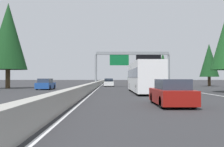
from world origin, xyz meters
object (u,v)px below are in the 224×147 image
conifer_left_near (8,36)px  conifer_right_mid (209,60)px  box_truck_near_right (132,78)px  conifer_right_far (163,65)px  bus_mid_right (144,76)px  oncoming_near (46,84)px  sedan_distant_b (171,93)px  sign_gantry_overhead (133,59)px  sedan_distant_a (109,83)px

conifer_left_near → conifer_right_mid: bearing=-73.0°
box_truck_near_right → conifer_right_far: 15.64m
bus_mid_right → conifer_right_mid: 27.15m
oncoming_near → sedan_distant_b: bearing=30.2°
bus_mid_right → conifer_right_far: conifer_right_far is taller
conifer_left_near → conifer_right_far: bearing=-44.8°
sign_gantry_overhead → oncoming_near: sign_gantry_overhead is taller
sedan_distant_a → oncoming_near: 15.57m
sedan_distant_b → conifer_right_far: bearing=-11.1°
oncoming_near → box_truck_near_right: bearing=161.4°
box_truck_near_right → conifer_right_mid: bearing=-160.1°
sedan_distant_b → sedan_distant_a: bearing=6.1°
oncoming_near → conifer_right_far: 40.22m
conifer_right_mid → conifer_right_far: 19.51m
box_truck_near_right → conifer_right_far: size_ratio=1.05×
conifer_right_far → sign_gantry_overhead: bearing=157.8°
sign_gantry_overhead → bus_mid_right: bearing=178.5°
sedan_distant_b → conifer_right_far: 54.94m
conifer_left_near → sedan_distant_a: bearing=-58.0°
bus_mid_right → conifer_right_mid: conifer_right_mid is taller
conifer_right_mid → conifer_left_near: bearing=107.0°
sedan_distant_a → conifer_right_mid: 19.59m
oncoming_near → conifer_left_near: size_ratio=0.34×
sedan_distant_b → conifer_right_far: conifer_right_far is taller
conifer_right_far → conifer_left_near: size_ratio=0.63×
box_truck_near_right → conifer_left_near: (-43.00, 22.29, 6.16)m
sign_gantry_overhead → sedan_distant_a: sign_gantry_overhead is taller
bus_mid_right → box_truck_near_right: bus_mid_right is taller
sign_gantry_overhead → sedan_distant_a: (4.38, 4.19, -4.07)m
sedan_distant_b → conifer_left_near: size_ratio=0.34×
oncoming_near → conifer_right_far: size_ratio=0.54×
sedan_distant_b → box_truck_near_right: bearing=-3.1°
box_truck_near_right → sign_gantry_overhead: bearing=175.3°
box_truck_near_right → sedan_distant_b: bearing=176.9°
conifer_right_far → conifer_left_near: 41.41m
conifer_right_far → conifer_right_mid: bearing=-165.2°
bus_mid_right → conifer_right_mid: (22.16, -15.35, 3.20)m
sedan_distant_b → conifer_right_mid: size_ratio=0.54×
bus_mid_right → conifer_right_far: size_ratio=1.42×
sedan_distant_a → conifer_right_mid: conifer_right_mid is taller
conifer_right_mid → conifer_left_near: (-10.44, 34.08, 2.86)m
sign_gantry_overhead → sedan_distant_b: sign_gantry_overhead is taller
bus_mid_right → conifer_left_near: size_ratio=0.90×
oncoming_near → sign_gantry_overhead: bearing=124.5°
sedan_distant_b → conifer_right_mid: 38.41m
oncoming_near → conifer_right_mid: size_ratio=0.54×
sedan_distant_a → conifer_right_mid: size_ratio=0.54×
bus_mid_right → conifer_right_far: bearing=-14.2°
oncoming_near → conifer_right_mid: (14.17, -27.54, 4.24)m
bus_mid_right → sign_gantry_overhead: bearing=-1.5°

